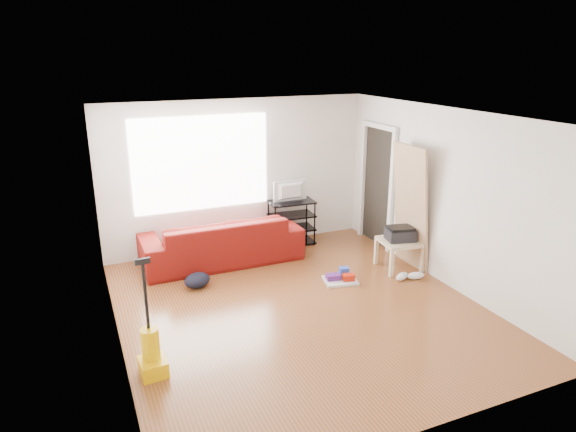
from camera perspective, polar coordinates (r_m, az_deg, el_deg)
name	(u,v)px	position (r m, az deg, el deg)	size (l,w,h in m)	color
room	(301,214)	(6.50, 1.41, 0.27)	(4.51, 5.01, 2.51)	brown
sofa	(222,261)	(8.34, -7.31, -4.96)	(2.50, 0.98, 0.73)	#5F0F0D
tv_stand	(291,222)	(8.87, 0.39, -0.68)	(0.80, 0.49, 0.77)	black
tv	(292,191)	(8.71, 0.39, 2.76)	(0.60, 0.08, 0.35)	black
side_table	(400,245)	(8.05, 12.29, -3.12)	(0.63, 0.63, 0.47)	#C4B08A
printer	(400,234)	(7.99, 12.37, -1.92)	(0.47, 0.40, 0.22)	black
bucket	(257,260)	(8.32, -3.43, -4.91)	(0.31, 0.31, 0.31)	#0F3AB8
toilet_paper	(256,248)	(8.24, -3.61, -3.58)	(0.12, 0.12, 0.11)	white
cleaning_tray	(341,278)	(7.60, 5.87, -6.86)	(0.53, 0.46, 0.17)	silver
backpack	(198,287)	(7.51, -10.02, -7.78)	(0.38, 0.31, 0.21)	black
sneakers	(409,276)	(7.82, 13.27, -6.51)	(0.48, 0.25, 0.11)	white
vacuum	(152,353)	(5.67, -14.92, -14.51)	(0.28, 0.32, 1.28)	#F0B800
door_panel	(406,265)	(8.32, 13.00, -5.37)	(0.04, 0.77, 1.92)	#A67E58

